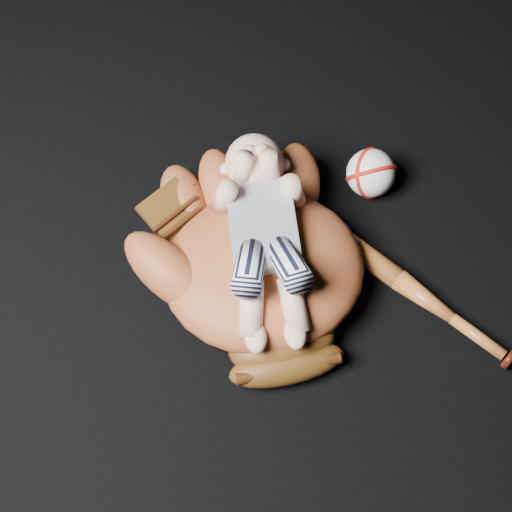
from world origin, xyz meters
name	(u,v)px	position (x,y,z in m)	size (l,w,h in m)	color
baseball_glove	(263,264)	(0.06, -0.07, 0.07)	(0.39, 0.45, 0.14)	brown
newborn_baby	(265,239)	(0.06, -0.07, 0.12)	(0.16, 0.35, 0.14)	#E3AD92
baseball_bat	(410,288)	(0.27, -0.15, 0.02)	(0.04, 0.39, 0.04)	#AA5520
baseball	(371,173)	(0.29, 0.06, 0.04)	(0.08, 0.08, 0.08)	white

